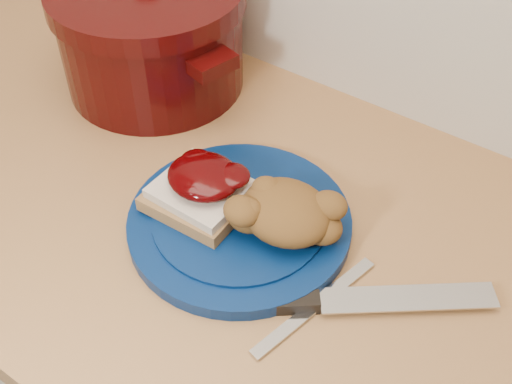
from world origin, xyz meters
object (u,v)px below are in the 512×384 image
Objects in this scene: plate at (240,223)px; butter_knife at (315,306)px; chef_knife at (305,302)px; pepper_grinder at (141,35)px; dutch_oven at (152,35)px.

plate is 0.14m from butter_knife.
butter_knife is at bearing -8.47° from chef_knife.
plate is 2.13× the size of pepper_grinder.
pepper_grinder is (-0.44, 0.23, 0.05)m from chef_knife.
chef_knife is 0.50m from pepper_grinder.
chef_knife is at bearing -28.83° from dutch_oven.
plate is at bearing -30.02° from pepper_grinder.
plate is 0.14m from chef_knife.
pepper_grinder is at bearing 149.98° from plate.
butter_knife is at bearing -27.01° from pepper_grinder.
chef_knife is at bearing 131.54° from butter_knife.
plate and chef_knife have the same top height.
chef_knife is 0.01m from butter_knife.
plate is at bearing 119.55° from chef_knife.
butter_knife is (0.13, -0.05, -0.01)m from plate.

